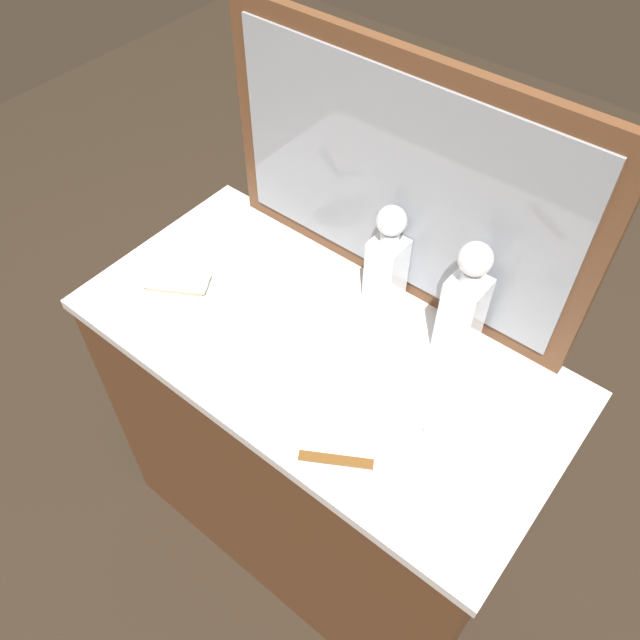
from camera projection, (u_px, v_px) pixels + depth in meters
name	position (u px, v px, depth m)	size (l,w,h in m)	color
ground_plane	(320.00, 521.00, 2.10)	(6.00, 6.00, 0.00)	#2D2319
dresser	(320.00, 449.00, 1.76)	(1.09, 0.55, 0.91)	brown
dresser_mirror	(399.00, 182.00, 1.33)	(0.88, 0.03, 0.56)	brown
crystal_decanter_front	(387.00, 264.00, 1.43)	(0.07, 0.07, 0.26)	white
crystal_decanter_far_right	(463.00, 309.00, 1.33)	(0.08, 0.08, 0.29)	white
crystal_tumbler_far_right	(274.00, 265.00, 1.52)	(0.09, 0.09, 0.09)	white
crystal_tumbler_center	(286.00, 311.00, 1.43)	(0.08, 0.08, 0.09)	white
silver_brush_far_left	(177.00, 282.00, 1.52)	(0.16, 0.13, 0.02)	#B7A88C
porcelain_dish	(440.00, 435.00, 1.26)	(0.06, 0.06, 0.01)	silver
tortoiseshell_comb	(336.00, 460.00, 1.23)	(0.13, 0.09, 0.01)	brown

